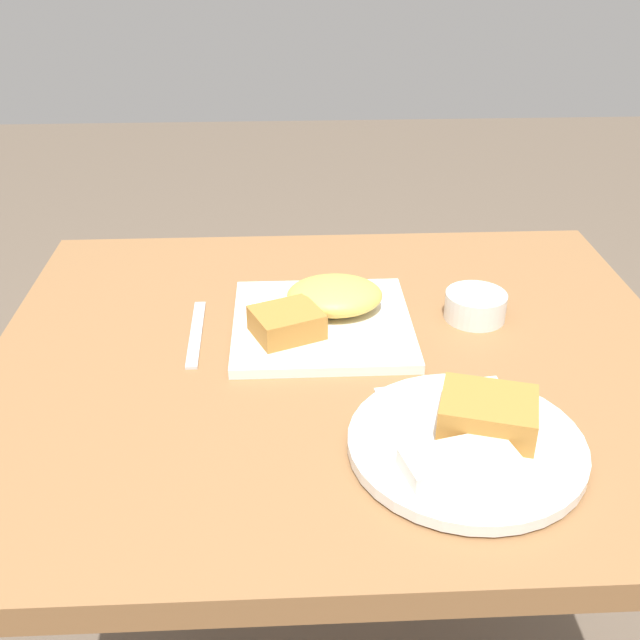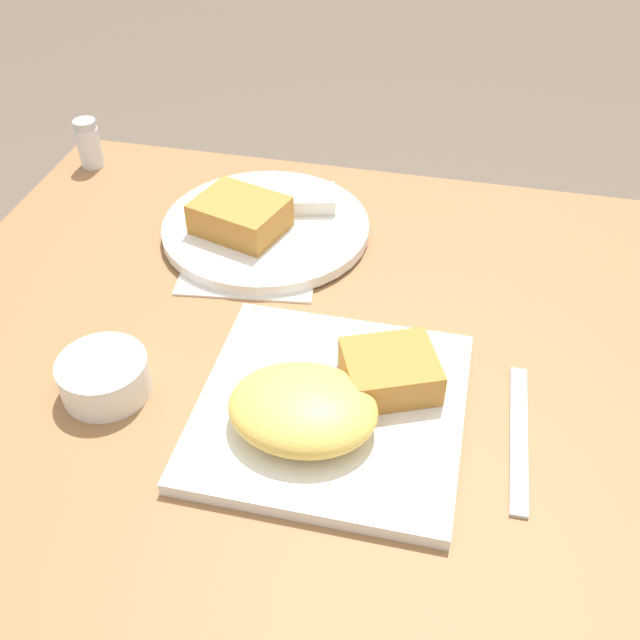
% 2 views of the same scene
% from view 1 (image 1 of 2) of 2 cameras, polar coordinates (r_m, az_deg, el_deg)
% --- Properties ---
extents(dining_table, '(0.94, 0.81, 0.72)m').
position_cam_1_polar(dining_table, '(1.06, 1.40, -6.59)').
color(dining_table, olive).
rests_on(dining_table, ground_plane).
extents(menu_card, '(0.19, 0.24, 0.00)m').
position_cam_1_polar(menu_card, '(0.87, 11.07, -8.83)').
color(menu_card, silver).
rests_on(menu_card, dining_table).
extents(plate_square_near, '(0.25, 0.25, 0.06)m').
position_cam_1_polar(plate_square_near, '(1.06, 0.18, 0.56)').
color(plate_square_near, white).
rests_on(plate_square_near, dining_table).
extents(plate_oval_far, '(0.26, 0.26, 0.05)m').
position_cam_1_polar(plate_oval_far, '(0.85, 11.42, -8.82)').
color(plate_oval_far, white).
rests_on(plate_oval_far, menu_card).
extents(sauce_ramekin, '(0.09, 0.09, 0.04)m').
position_cam_1_polar(sauce_ramekin, '(1.11, 11.76, 1.11)').
color(sauce_ramekin, white).
rests_on(sauce_ramekin, dining_table).
extents(butter_knife, '(0.02, 0.18, 0.00)m').
position_cam_1_polar(butter_knife, '(1.06, -9.42, -1.00)').
color(butter_knife, silver).
rests_on(butter_knife, dining_table).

